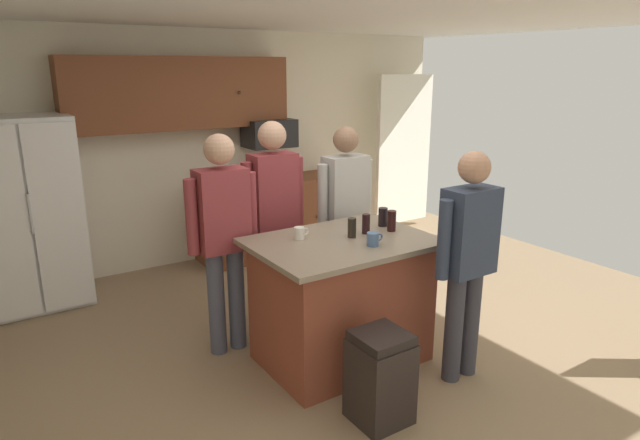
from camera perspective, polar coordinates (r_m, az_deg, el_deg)
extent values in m
plane|color=#937A5B|center=(4.50, 3.59, -13.40)|extent=(7.04, 7.04, 0.00)
plane|color=white|center=(3.95, 4.28, 21.66)|extent=(7.04, 7.04, 0.00)
cube|color=beige|center=(6.45, -11.34, 7.52)|extent=(6.40, 0.10, 2.60)
cube|color=white|center=(7.52, 8.77, 7.24)|extent=(0.90, 0.06, 2.00)
cube|color=brown|center=(6.07, -14.51, 12.77)|extent=(2.40, 0.35, 0.75)
sphere|color=#4C3823|center=(6.12, -8.46, 13.10)|extent=(0.04, 0.04, 0.04)
cube|color=brown|center=(6.59, -5.05, 0.37)|extent=(1.80, 0.60, 0.90)
sphere|color=#4C3823|center=(6.55, -0.27, 0.33)|extent=(0.04, 0.04, 0.04)
cube|color=white|center=(5.70, -28.44, 0.61)|extent=(0.91, 0.70, 1.78)
cube|color=white|center=(5.33, -30.47, -0.62)|extent=(0.43, 0.04, 1.70)
cube|color=white|center=(5.36, -25.64, 0.11)|extent=(0.43, 0.04, 1.70)
cylinder|color=#B2B2B7|center=(5.29, -28.14, 0.60)|extent=(0.02, 0.02, 0.35)
cube|color=black|center=(6.41, -5.36, 9.06)|extent=(0.56, 0.40, 0.32)
cube|color=brown|center=(4.17, 2.28, -8.71)|extent=(1.17, 0.81, 0.93)
cube|color=gray|center=(3.99, 2.36, -2.37)|extent=(1.31, 0.95, 0.04)
cylinder|color=#383842|center=(4.05, 13.85, -10.96)|extent=(0.13, 0.13, 0.81)
cylinder|color=#383842|center=(4.16, 15.49, -10.30)|extent=(0.13, 0.13, 0.81)
cube|color=#2D384C|center=(3.85, 15.41, -1.15)|extent=(0.38, 0.22, 0.61)
sphere|color=tan|center=(3.75, 15.90, 5.33)|extent=(0.22, 0.22, 0.22)
cylinder|color=#2D384C|center=(3.68, 12.89, -2.05)|extent=(0.09, 0.09, 0.54)
cylinder|color=#2D384C|center=(4.03, 17.66, -0.86)|extent=(0.09, 0.09, 0.54)
cylinder|color=#232D4C|center=(4.96, 1.76, -5.26)|extent=(0.13, 0.13, 0.83)
cylinder|color=#232D4C|center=(5.05, 3.35, -4.87)|extent=(0.13, 0.13, 0.83)
cube|color=#B7B7B2|center=(4.79, 2.66, 3.06)|extent=(0.38, 0.22, 0.62)
sphere|color=#8C664C|center=(4.71, 2.73, 8.44)|extent=(0.22, 0.22, 0.22)
cylinder|color=#B7B7B2|center=(4.66, 0.26, 2.49)|extent=(0.09, 0.09, 0.56)
cylinder|color=#B7B7B2|center=(4.94, 4.93, 3.18)|extent=(0.09, 0.09, 0.56)
cylinder|color=#383842|center=(4.73, -5.61, -6.16)|extent=(0.13, 0.13, 0.86)
cylinder|color=#383842|center=(4.80, -3.81, -5.76)|extent=(0.13, 0.13, 0.86)
cube|color=maroon|center=(4.54, -4.92, 2.93)|extent=(0.38, 0.22, 0.65)
sphere|color=tan|center=(4.46, -5.06, 8.84)|extent=(0.23, 0.23, 0.23)
cylinder|color=maroon|center=(4.44, -7.64, 2.32)|extent=(0.09, 0.09, 0.58)
cylinder|color=maroon|center=(4.66, -2.31, 3.09)|extent=(0.09, 0.09, 0.58)
cylinder|color=#4C5166|center=(4.35, -10.80, -8.55)|extent=(0.13, 0.13, 0.84)
cylinder|color=#4C5166|center=(4.41, -8.75, -8.10)|extent=(0.13, 0.13, 0.84)
cube|color=maroon|center=(4.14, -10.24, 1.02)|extent=(0.38, 0.22, 0.63)
sphere|color=tan|center=(4.05, -10.56, 7.31)|extent=(0.23, 0.23, 0.23)
cylinder|color=maroon|center=(4.06, -13.33, 0.28)|extent=(0.09, 0.09, 0.57)
cylinder|color=maroon|center=(4.24, -7.25, 1.23)|extent=(0.09, 0.09, 0.57)
cylinder|color=black|center=(4.21, 7.52, -0.09)|extent=(0.07, 0.07, 0.16)
cylinder|color=black|center=(4.03, 3.37, -0.81)|extent=(0.06, 0.06, 0.15)
cylinder|color=black|center=(4.34, 6.61, 0.31)|extent=(0.07, 0.07, 0.15)
cylinder|color=white|center=(3.99, -2.19, -1.39)|extent=(0.08, 0.08, 0.09)
torus|color=white|center=(4.02, -1.54, -1.20)|extent=(0.06, 0.01, 0.06)
cylinder|color=#4C6B99|center=(3.86, 5.56, -2.01)|extent=(0.09, 0.09, 0.10)
torus|color=#4C6B99|center=(3.90, 6.23, -1.80)|extent=(0.06, 0.01, 0.06)
cylinder|color=black|center=(4.13, 4.85, -0.41)|extent=(0.06, 0.06, 0.15)
cube|color=black|center=(3.60, 6.31, -16.47)|extent=(0.34, 0.34, 0.55)
cube|color=black|center=(3.45, 6.47, -12.18)|extent=(0.32, 0.32, 0.06)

